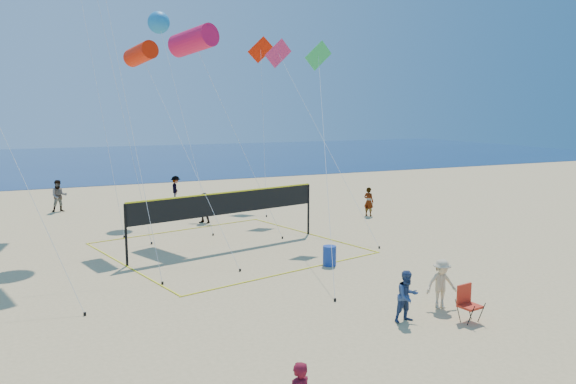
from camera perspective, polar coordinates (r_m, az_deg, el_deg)
name	(u,v)px	position (r m, az deg, el deg)	size (l,w,h in m)	color
ocean	(83,160)	(72.23, -20.13, 3.04)	(140.00, 50.00, 0.03)	navy
bystander_a	(407,296)	(16.76, 12.02, -10.32)	(0.74, 0.57, 1.52)	navy
bystander_b	(441,284)	(18.09, 15.31, -8.99)	(0.99, 0.57, 1.54)	#CFB78A
far_person_1	(204,208)	(30.64, -8.49, -1.60)	(1.52, 0.49, 1.64)	gray
far_person_2	(369,202)	(32.58, 8.20, -0.97)	(0.61, 0.40, 1.67)	gray
far_person_3	(59,196)	(36.26, -22.24, -0.38)	(0.93, 0.72, 1.91)	gray
far_person_4	(176,189)	(38.15, -11.33, 0.34)	(1.11, 0.64, 1.71)	gray
camp_chair	(467,301)	(17.28, 17.75, -10.49)	(0.65, 0.78, 1.19)	red
trash_barrel	(330,256)	(22.23, 4.24, -6.47)	(0.52, 0.52, 0.78)	navy
volleyball_net	(227,209)	(24.72, -6.18, -1.78)	(11.38, 11.27, 2.53)	black
kite_2	(141,54)	(26.83, -14.72, 13.39)	(2.93, 7.91, 9.10)	red
kite_4	(319,70)	(26.25, 3.20, 12.27)	(4.69, 9.06, 9.29)	green
kite_5	(283,63)	(32.40, -0.48, 12.98)	(1.70, 9.99, 10.10)	#DA2C5F
kite_7	(159,23)	(34.31, -13.00, 16.42)	(1.64, 8.25, 11.64)	#1C7FC7
kite_9	(261,58)	(36.89, -2.76, 13.44)	(2.66, 5.46, 10.74)	red
kite_10	(193,41)	(28.45, -9.59, 14.92)	(4.29, 4.93, 10.11)	#D51247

